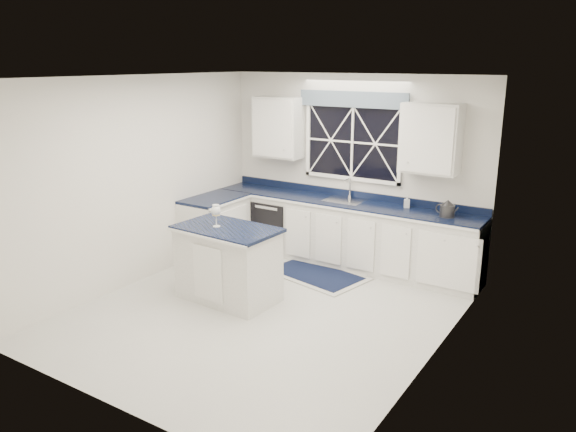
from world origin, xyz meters
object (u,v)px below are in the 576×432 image
Objects in this scene: dishwasher at (278,225)px; wine_glass at (216,212)px; soap_bottle at (407,202)px; faucet at (349,188)px; kettle at (447,209)px; island at (228,263)px.

wine_glass is (0.37, -1.92, 0.71)m from dishwasher.
wine_glass is 1.65× the size of soap_bottle.
dishwasher is 3.00× the size of wine_glass.
faucet reaches higher than kettle.
kettle is 1.15× the size of wine_glass.
kettle is (2.11, 1.85, 0.58)m from island.
island is 4.09× the size of kettle.
dishwasher is 1.31m from faucet.
island reaches higher than dishwasher.
kettle is at bearing 44.40° from island.
wine_glass is (-0.12, -0.05, 0.65)m from island.
soap_bottle is at bearing 4.02° from dishwasher.
island is (-0.61, -2.07, -0.63)m from faucet.
dishwasher is 0.64× the size of island.
island is at bearing 21.66° from wine_glass.
island is 4.69× the size of wine_glass.
dishwasher is 1.94m from island.
island is 2.58m from soap_bottle.
wine_glass is 2.63m from soap_bottle.
soap_bottle is (-0.60, 0.16, -0.02)m from kettle.
kettle reaches higher than island.
soap_bottle is (1.50, 2.02, 0.56)m from island.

